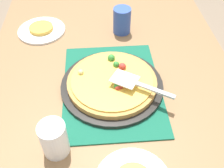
# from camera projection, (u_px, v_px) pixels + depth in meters

# --- Properties ---
(dining_table) EXTENTS (1.40, 1.00, 0.75)m
(dining_table) POSITION_uv_depth(u_px,v_px,m) (112.00, 106.00, 1.06)
(dining_table) COLOR olive
(dining_table) RESTS_ON ground_plane
(placemat) EXTENTS (0.48, 0.36, 0.01)m
(placemat) POSITION_uv_depth(u_px,v_px,m) (112.00, 87.00, 0.98)
(placemat) COLOR #145B42
(placemat) RESTS_ON dining_table
(pizza_pan) EXTENTS (0.38, 0.38, 0.01)m
(pizza_pan) POSITION_uv_depth(u_px,v_px,m) (112.00, 85.00, 0.97)
(pizza_pan) COLOR black
(pizza_pan) RESTS_ON placemat
(pizza) EXTENTS (0.33, 0.33, 0.05)m
(pizza) POSITION_uv_depth(u_px,v_px,m) (112.00, 81.00, 0.96)
(pizza) COLOR #B78442
(pizza) RESTS_ON pizza_pan
(plate_far_right) EXTENTS (0.22, 0.22, 0.01)m
(plate_far_right) POSITION_uv_depth(u_px,v_px,m) (42.00, 30.00, 1.23)
(plate_far_right) COLOR white
(plate_far_right) RESTS_ON dining_table
(served_slice_right) EXTENTS (0.11, 0.11, 0.02)m
(served_slice_right) POSITION_uv_depth(u_px,v_px,m) (41.00, 28.00, 1.22)
(served_slice_right) COLOR gold
(served_slice_right) RESTS_ON plate_far_right
(cup_near) EXTENTS (0.08, 0.08, 0.12)m
(cup_near) POSITION_uv_depth(u_px,v_px,m) (54.00, 139.00, 0.76)
(cup_near) COLOR white
(cup_near) RESTS_ON dining_table
(cup_far) EXTENTS (0.08, 0.08, 0.12)m
(cup_far) POSITION_uv_depth(u_px,v_px,m) (122.00, 21.00, 1.19)
(cup_far) COLOR #3351AD
(cup_far) RESTS_ON dining_table
(pizza_server) EXTENTS (0.16, 0.22, 0.01)m
(pizza_server) POSITION_uv_depth(u_px,v_px,m) (137.00, 84.00, 0.90)
(pizza_server) COLOR silver
(pizza_server) RESTS_ON pizza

